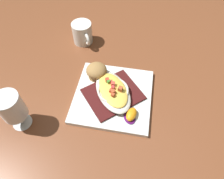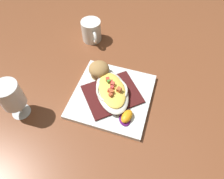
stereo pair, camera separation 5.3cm
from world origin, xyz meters
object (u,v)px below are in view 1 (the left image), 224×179
object	(u,v)px
square_plate	(112,96)
muffin	(96,71)
stemmed_glass	(11,108)
orange_garnish	(130,115)
coffee_mug	(82,34)
gratin_dish	(112,91)

from	to	relation	value
square_plate	muffin	size ratio (longest dim) A/B	3.55
stemmed_glass	muffin	bearing A→B (deg)	128.52
muffin	orange_garnish	world-z (taller)	muffin
muffin	orange_garnish	distance (m)	0.20
muffin	coffee_mug	size ratio (longest dim) A/B	0.68
square_plate	gratin_dish	world-z (taller)	gratin_dish
square_plate	stemmed_glass	distance (m)	0.32
square_plate	coffee_mug	xyz separation A→B (m)	(-0.29, -0.13, 0.03)
muffin	stemmed_glass	size ratio (longest dim) A/B	0.52
orange_garnish	stemmed_glass	bearing A→B (deg)	-87.33
orange_garnish	coffee_mug	xyz separation A→B (m)	(-0.38, -0.19, 0.01)
square_plate	muffin	bearing A→B (deg)	-144.65
orange_garnish	stemmed_glass	size ratio (longest dim) A/B	0.46
coffee_mug	stemmed_glass	xyz separation A→B (m)	(0.39, -0.16, 0.05)
square_plate	stemmed_glass	world-z (taller)	stemmed_glass
gratin_dish	coffee_mug	world-z (taller)	coffee_mug
coffee_mug	stemmed_glass	size ratio (longest dim) A/B	0.76
orange_garnish	stemmed_glass	world-z (taller)	stemmed_glass
muffin	stemmed_glass	distance (m)	0.30
orange_garnish	stemmed_glass	distance (m)	0.35
orange_garnish	stemmed_glass	xyz separation A→B (m)	(0.02, -0.35, 0.07)
gratin_dish	coffee_mug	xyz separation A→B (m)	(-0.29, -0.13, 0.00)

